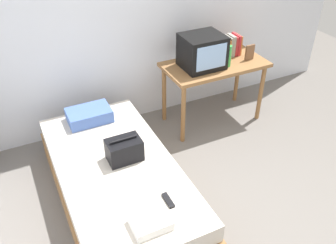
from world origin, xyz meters
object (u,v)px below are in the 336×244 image
object	(u,v)px
tv	(202,51)
pillow	(89,115)
desk	(214,71)
remote_dark	(168,200)
book_row	(231,45)
folded_towel	(151,222)
bed	(118,183)
handbag	(124,150)
picture_frame	(250,52)
water_bottle	(228,56)
magazine	(126,201)

from	to	relation	value
tv	pillow	size ratio (longest dim) A/B	1.02
desk	tv	xyz separation A→B (m)	(-0.18, -0.01, 0.28)
tv	remote_dark	xyz separation A→B (m)	(-1.06, -1.35, -0.48)
book_row	folded_towel	xyz separation A→B (m)	(-1.74, -1.63, -0.40)
book_row	desk	bearing A→B (deg)	-157.25
bed	folded_towel	xyz separation A→B (m)	(0.01, -0.73, 0.26)
folded_towel	handbag	bearing A→B (deg)	83.28
picture_frame	tv	bearing A→B (deg)	171.93
pillow	water_bottle	bearing A→B (deg)	-3.61
desk	picture_frame	world-z (taller)	picture_frame
pillow	magazine	bearing A→B (deg)	-92.81
bed	pillow	world-z (taller)	pillow
folded_towel	magazine	bearing A→B (deg)	104.96
remote_dark	bed	bearing A→B (deg)	110.97
pillow	handbag	distance (m)	0.73
folded_towel	water_bottle	bearing A→B (deg)	42.00
desk	magazine	xyz separation A→B (m)	(-1.54, -1.22, -0.22)
water_bottle	tv	bearing A→B (deg)	156.79
water_bottle	picture_frame	size ratio (longest dim) A/B	1.35
picture_frame	remote_dark	world-z (taller)	picture_frame
magazine	book_row	bearing A→B (deg)	36.23
bed	water_bottle	bearing A→B (deg)	23.03
tv	picture_frame	world-z (taller)	tv
picture_frame	folded_towel	size ratio (longest dim) A/B	0.63
bed	picture_frame	world-z (taller)	picture_frame
tv	pillow	distance (m)	1.37
book_row	pillow	size ratio (longest dim) A/B	0.57
folded_towel	pillow	bearing A→B (deg)	90.81
bed	tv	size ratio (longest dim) A/B	4.55
water_bottle	folded_towel	distance (m)	2.12
book_row	magazine	world-z (taller)	book_row
picture_frame	remote_dark	xyz separation A→B (m)	(-1.64, -1.27, -0.39)
book_row	folded_towel	bearing A→B (deg)	-136.84
book_row	magazine	size ratio (longest dim) A/B	0.85
desk	pillow	bearing A→B (deg)	-179.11
bed	desk	bearing A→B (deg)	28.03
bed	book_row	distance (m)	2.07
desk	folded_towel	bearing A→B (deg)	-134.00
water_bottle	pillow	size ratio (longest dim) A/B	0.55
handbag	pillow	bearing A→B (deg)	98.88
handbag	folded_towel	distance (m)	0.78
pillow	handbag	size ratio (longest dim) A/B	1.44
pillow	desk	bearing A→B (deg)	0.89
handbag	folded_towel	xyz separation A→B (m)	(-0.09, -0.77, -0.06)
pillow	magazine	distance (m)	1.20
desk	book_row	size ratio (longest dim) A/B	4.68
tv	handbag	distance (m)	1.45
remote_dark	water_bottle	bearing A→B (deg)	42.93
water_bottle	folded_towel	size ratio (longest dim) A/B	0.85
magazine	pillow	bearing A→B (deg)	87.19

